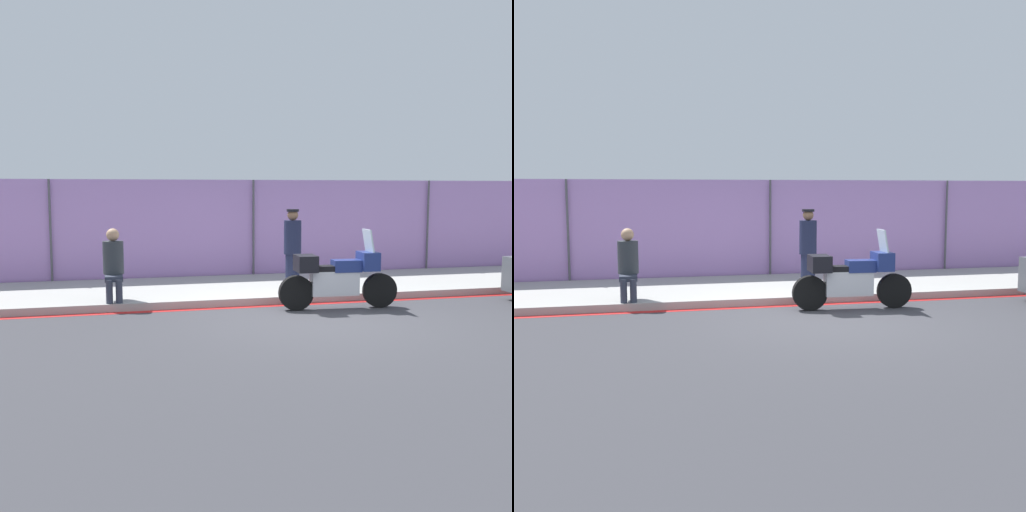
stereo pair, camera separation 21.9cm
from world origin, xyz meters
The scene contains 7 objects.
ground_plane centered at (0.00, 0.00, 0.00)m, with size 120.00×120.00×0.00m, color #38383D.
sidewalk centered at (0.00, 2.97, 0.07)m, with size 34.66×3.18×0.14m.
curb_paint_stripe centered at (0.00, 1.30, 0.00)m, with size 34.66×0.18×0.01m.
storefront_fence centered at (0.00, 4.65, 1.22)m, with size 32.92×0.17×2.43m.
motorcycle centered at (0.67, 0.75, 0.59)m, with size 2.25×0.58×1.47m.
officer_standing centered at (0.34, 2.46, 0.99)m, with size 0.37×0.37×1.64m.
person_seated_on_curb centered at (-3.33, 1.86, 0.88)m, with size 0.38×0.68×1.33m.
Camera 1 is at (-3.38, -9.48, 2.18)m, focal length 42.00 mm.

